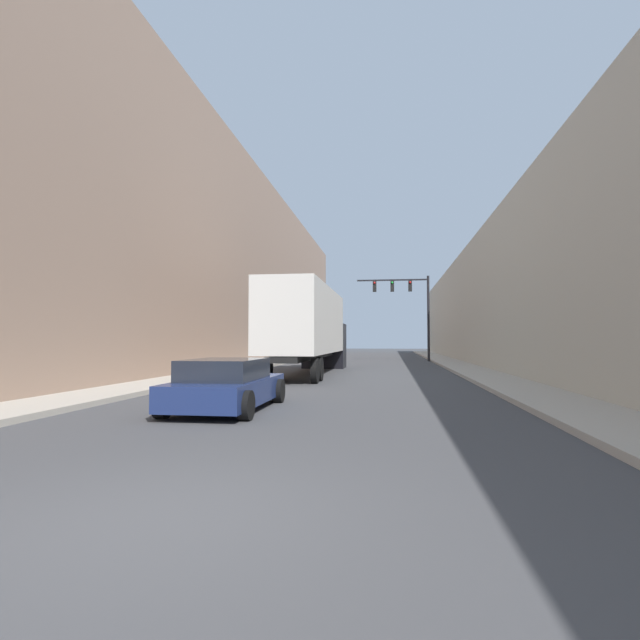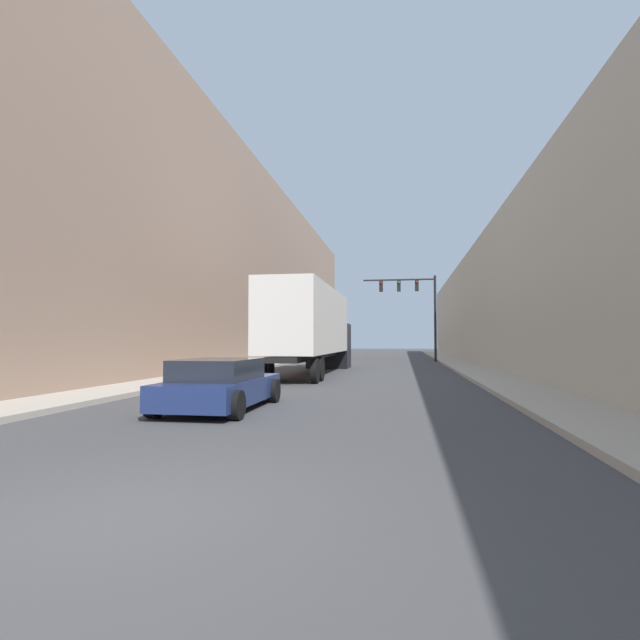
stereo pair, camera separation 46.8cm
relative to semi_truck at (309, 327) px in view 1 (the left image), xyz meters
The scene contains 8 objects.
ground_plane 20.59m from the semi_truck, 84.65° to the right, with size 200.00×200.00×0.00m, color #424244.
sidewalk_right 12.96m from the semi_truck, 49.08° to the left, with size 2.16×80.00×0.15m.
sidewalk_left 10.90m from the semi_truck, 115.21° to the left, with size 2.16×80.00×0.15m.
building_right 15.84m from the semi_truck, 37.77° to the left, with size 6.00×80.00×8.44m.
building_left 13.84m from the semi_truck, 131.81° to the left, with size 6.00×80.00×14.62m.
semi_truck is the anchor object (origin of this frame).
sedan_car 13.16m from the semi_truck, 89.60° to the right, with size 2.11×4.40×1.24m.
traffic_signal_gantry 17.69m from the semi_truck, 71.24° to the left, with size 5.91×0.35×6.98m.
Camera 1 is at (2.16, -4.48, 1.69)m, focal length 28.00 mm.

